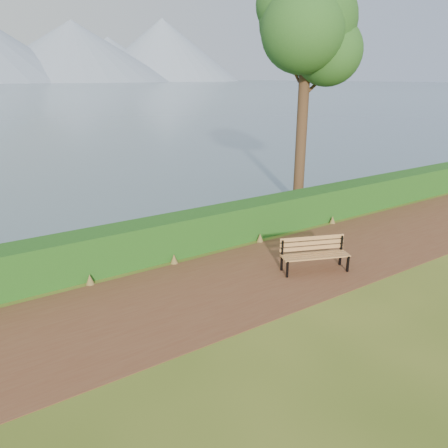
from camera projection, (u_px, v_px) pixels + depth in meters
ground at (260, 283)px, 9.81m from camera, size 140.00×140.00×0.00m
path at (252, 278)px, 10.04m from camera, size 40.00×3.40×0.01m
hedge at (201, 230)px, 11.70m from camera, size 32.00×0.85×1.00m
bench at (314, 252)px, 10.33m from camera, size 1.67×1.03×0.81m
tree at (308, 27)px, 14.01m from camera, size 3.79×3.52×7.96m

